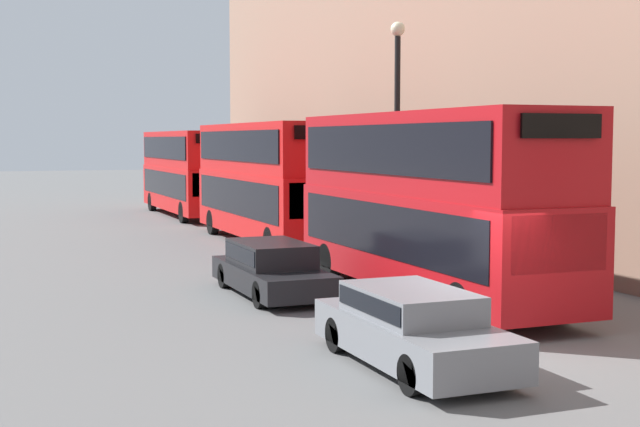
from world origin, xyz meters
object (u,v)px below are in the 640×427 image
bus_third_in_queue (188,169)px  pedestrian (451,245)px  bus_second_in_queue (268,178)px  car_dark_sedan (412,326)px  car_hatchback (272,267)px  bus_leading (428,197)px

bus_third_in_queue → pedestrian: (2.45, -22.03, -1.51)m
bus_second_in_queue → car_dark_sedan: bearing=-100.7°
bus_third_in_queue → car_hatchback: bearing=-98.3°
car_hatchback → pedestrian: pedestrian is taller
bus_second_in_queue → pedestrian: 9.69m
car_dark_sedan → bus_third_in_queue: bearing=83.7°
bus_second_in_queue → car_hatchback: bearing=-107.9°
bus_leading → bus_second_in_queue: size_ratio=0.96×
bus_leading → bus_second_in_queue: bus_leading is taller
bus_second_in_queue → pedestrian: (2.45, -9.23, -1.61)m
car_dark_sedan → car_hatchback: car_dark_sedan is taller
car_dark_sedan → pedestrian: (5.85, 8.84, 0.12)m
bus_third_in_queue → pedestrian: bearing=-83.6°
bus_second_in_queue → car_hatchback: size_ratio=2.26×
bus_leading → car_dark_sedan: bearing=-120.7°
bus_leading → bus_third_in_queue: size_ratio=0.96×
bus_third_in_queue → pedestrian: 22.21m
bus_second_in_queue → car_dark_sedan: size_ratio=2.33×
car_hatchback → bus_leading: bearing=-27.8°
bus_leading → car_dark_sedan: size_ratio=2.24×
car_dark_sedan → bus_second_in_queue: bearing=79.3°
bus_third_in_queue → car_dark_sedan: (-3.40, -30.86, -1.64)m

